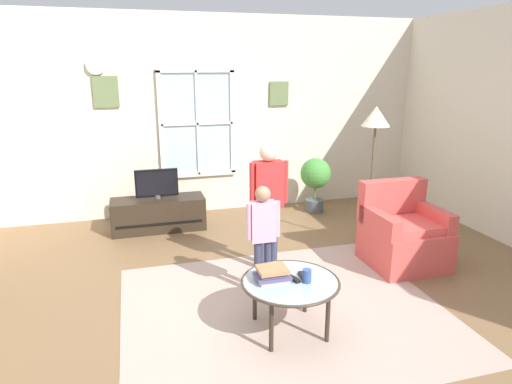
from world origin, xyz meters
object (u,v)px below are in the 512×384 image
at_px(cup, 307,276).
at_px(tv_stand, 159,214).
at_px(coffee_table, 290,284).
at_px(television, 157,183).
at_px(remote_near_cup, 294,279).
at_px(remote_near_books, 303,276).
at_px(person_pink_shirt, 263,228).
at_px(book_stack, 272,274).
at_px(person_red_shirt, 268,192).
at_px(potted_plant_by_window, 315,178).
at_px(floor_lamp, 375,131).
at_px(armchair, 403,235).

bearing_deg(cup, tv_stand, 109.62).
bearing_deg(tv_stand, coffee_table, -72.21).
bearing_deg(coffee_table, television, 107.81).
xyz_separation_m(television, cup, (0.96, -2.70, -0.13)).
distance_m(tv_stand, coffee_table, 2.78).
bearing_deg(television, remote_near_cup, -71.54).
xyz_separation_m(remote_near_books, person_pink_shirt, (-0.15, 0.62, 0.20)).
xyz_separation_m(book_stack, person_pink_shirt, (0.10, 0.60, 0.16)).
xyz_separation_m(book_stack, cup, (0.25, -0.11, 0.00)).
xyz_separation_m(television, remote_near_books, (0.96, -2.61, -0.17)).
bearing_deg(television, person_red_shirt, -55.59).
distance_m(book_stack, person_red_shirt, 1.19).
height_order(coffee_table, book_stack, book_stack).
distance_m(cup, potted_plant_by_window, 3.13).
bearing_deg(floor_lamp, tv_stand, 153.33).
height_order(armchair, cup, armchair).
relative_size(television, person_red_shirt, 0.40).
height_order(remote_near_cup, person_pink_shirt, person_pink_shirt).
bearing_deg(person_pink_shirt, tv_stand, 112.29).
relative_size(remote_near_books, person_red_shirt, 0.10).
bearing_deg(floor_lamp, book_stack, -139.64).
xyz_separation_m(cup, potted_plant_by_window, (1.29, 2.85, 0.02)).
xyz_separation_m(coffee_table, potted_plant_by_window, (1.40, 2.79, 0.10)).
distance_m(tv_stand, armchair, 3.02).
bearing_deg(floor_lamp, television, 153.38).
bearing_deg(person_pink_shirt, cup, -78.33).
distance_m(cup, remote_near_cup, 0.12).
relative_size(book_stack, person_pink_shirt, 0.26).
distance_m(remote_near_books, person_pink_shirt, 0.67).
height_order(remote_near_cup, person_red_shirt, person_red_shirt).
bearing_deg(potted_plant_by_window, tv_stand, -176.28).
height_order(cup, floor_lamp, floor_lamp).
height_order(remote_near_books, floor_lamp, floor_lamp).
bearing_deg(television, coffee_table, -72.19).
bearing_deg(tv_stand, book_stack, -74.58).
height_order(cup, potted_plant_by_window, potted_plant_by_window).
bearing_deg(floor_lamp, coffee_table, -136.25).
bearing_deg(person_red_shirt, book_stack, -105.65).
bearing_deg(cup, person_red_shirt, 87.14).
xyz_separation_m(tv_stand, cup, (0.96, -2.70, 0.28)).
relative_size(coffee_table, remote_near_cup, 5.61).
distance_m(coffee_table, potted_plant_by_window, 3.13).
height_order(tv_stand, remote_near_cup, remote_near_cup).
height_order(remote_near_books, remote_near_cup, same).
distance_m(television, person_pink_shirt, 2.15).
bearing_deg(person_pink_shirt, potted_plant_by_window, 56.12).
bearing_deg(remote_near_cup, person_red_shirt, 82.77).
relative_size(tv_stand, person_pink_shirt, 1.14).
distance_m(tv_stand, person_red_shirt, 1.92).
xyz_separation_m(tv_stand, remote_near_books, (0.96, -2.61, 0.24)).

